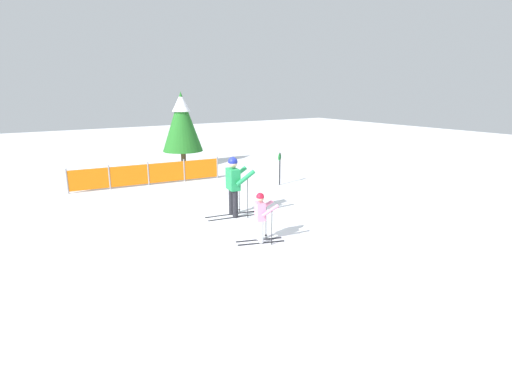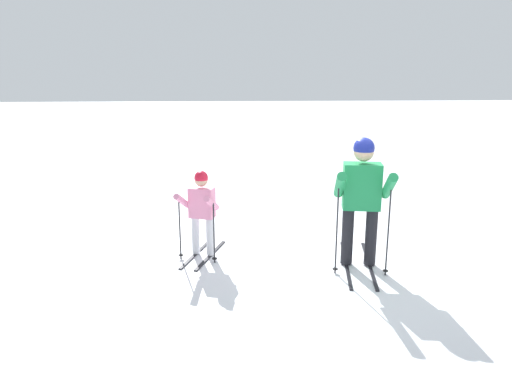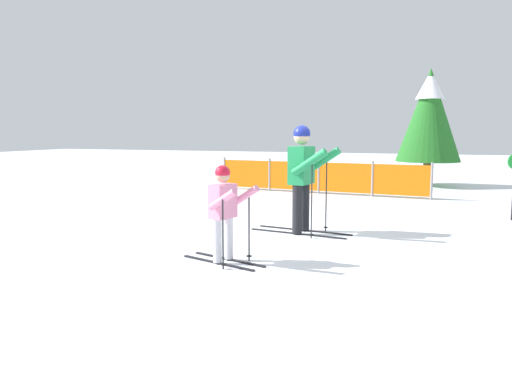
# 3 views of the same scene
# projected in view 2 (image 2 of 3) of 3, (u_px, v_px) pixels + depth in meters

# --- Properties ---
(ground_plane) EXTENTS (60.00, 60.00, 0.00)m
(ground_plane) POSITION_uv_depth(u_px,v_px,m) (349.00, 260.00, 7.00)
(ground_plane) COLOR white
(skier_adult) EXTENTS (1.69, 0.81, 1.75)m
(skier_adult) POSITION_uv_depth(u_px,v_px,m) (362.00, 191.00, 6.54)
(skier_adult) COLOR black
(skier_adult) RESTS_ON ground_plane
(skier_child) EXTENTS (1.19, 0.68, 1.24)m
(skier_child) POSITION_uv_depth(u_px,v_px,m) (201.00, 207.00, 6.97)
(skier_child) COLOR black
(skier_child) RESTS_ON ground_plane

